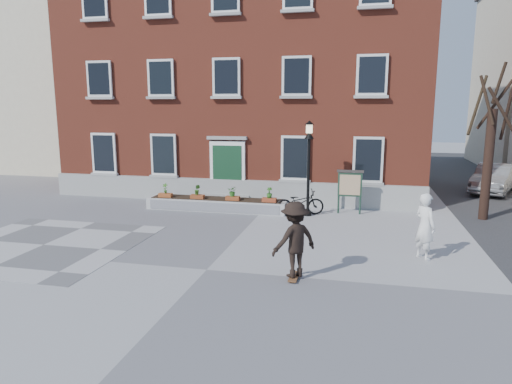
% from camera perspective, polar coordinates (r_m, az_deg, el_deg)
% --- Properties ---
extents(ground, '(100.00, 100.00, 0.00)m').
position_cam_1_polar(ground, '(13.00, -6.18, -9.64)').
color(ground, '#969598').
rests_on(ground, ground).
extents(checker_patch, '(6.00, 6.00, 0.01)m').
position_cam_1_polar(checker_patch, '(16.66, -25.02, -6.00)').
color(checker_patch, '#5C5B5E').
rests_on(checker_patch, ground).
extents(distant_building, '(10.00, 12.00, 13.00)m').
position_cam_1_polar(distant_building, '(38.50, -22.67, 12.86)').
color(distant_building, beige).
rests_on(distant_building, ground).
extents(bicycle, '(2.16, 1.32, 1.07)m').
position_cam_1_polar(bicycle, '(19.17, 5.50, -1.30)').
color(bicycle, black).
rests_on(bicycle, ground).
extents(parked_car, '(3.34, 4.89, 1.53)m').
position_cam_1_polar(parked_car, '(27.07, 27.61, 1.52)').
color(parked_car, '#A8AAAC').
rests_on(parked_car, ground).
extents(bystander, '(0.82, 0.87, 1.99)m').
position_cam_1_polar(bystander, '(14.44, 20.35, -4.04)').
color(bystander, white).
rests_on(bystander, ground).
extents(brick_building, '(18.40, 10.85, 12.60)m').
position_cam_1_polar(brick_building, '(26.25, -0.48, 14.62)').
color(brick_building, '#983D29').
rests_on(brick_building, ground).
extents(planter_assembly, '(6.20, 1.12, 1.15)m').
position_cam_1_polar(planter_assembly, '(20.07, -4.91, -1.42)').
color(planter_assembly, silver).
rests_on(planter_assembly, ground).
extents(bare_tree, '(1.83, 1.83, 6.16)m').
position_cam_1_polar(bare_tree, '(20.20, 27.14, 4.66)').
color(bare_tree, black).
rests_on(bare_tree, ground).
extents(lamp_post, '(0.40, 0.40, 3.93)m').
position_cam_1_polar(lamp_post, '(18.77, 6.62, 4.62)').
color(lamp_post, black).
rests_on(lamp_post, ground).
extents(notice_board, '(1.10, 0.16, 1.87)m').
position_cam_1_polar(notice_board, '(19.56, 11.66, 0.93)').
color(notice_board, '#172F22').
rests_on(notice_board, ground).
extents(skateboarder, '(1.46, 1.43, 2.09)m').
position_cam_1_polar(skateboarder, '(11.99, 4.85, -5.94)').
color(skateboarder, brown).
rests_on(skateboarder, ground).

